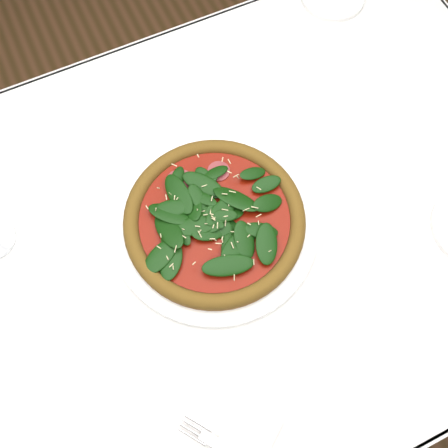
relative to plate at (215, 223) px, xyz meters
name	(u,v)px	position (x,y,z in m)	size (l,w,h in m)	color
ground	(219,322)	(-0.01, -0.01, -0.76)	(6.00, 6.00, 0.00)	brown
dining_table	(215,251)	(-0.01, -0.01, -0.11)	(1.21, 0.81, 0.75)	white
plate	(215,223)	(0.00, 0.00, 0.00)	(0.32, 0.32, 0.01)	white
pizza	(214,219)	(0.00, 0.00, 0.02)	(0.34, 0.34, 0.04)	#916023
fork	(221,446)	(-0.13, -0.29, 0.01)	(0.10, 0.13, 0.00)	silver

